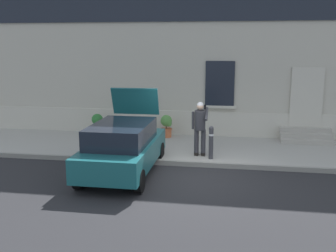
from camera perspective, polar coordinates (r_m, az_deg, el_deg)
ground_plane at (r=11.41m, az=2.43°, el=-7.16°), size 80.00×80.00×0.00m
sidewalk at (r=14.05m, az=3.83°, el=-3.22°), size 24.00×3.60×0.15m
curb_edge at (r=12.27m, az=2.97°, el=-5.43°), size 24.00×0.12×0.15m
building_facade at (r=16.06m, az=4.93°, el=11.80°), size 24.00×1.52×7.50m
entrance_stoop at (r=15.55m, az=19.06°, el=-1.39°), size 1.85×0.96×0.48m
hatchback_car_teal at (r=11.45m, az=-6.43°, el=-2.97°), size 1.80×4.07×2.34m
bollard_near_person at (r=12.44m, az=6.18°, el=-2.19°), size 0.15×0.15×1.04m
person_on_phone at (r=12.65m, az=4.60°, el=0.11°), size 0.51×0.47×1.75m
planter_olive at (r=15.80m, az=-10.03°, el=0.27°), size 0.44×0.44×0.86m
planter_terracotta at (r=15.30m, az=-0.22°, el=0.08°), size 0.44×0.44×0.86m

